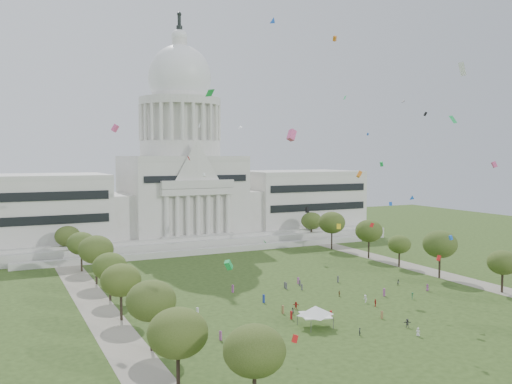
{
  "coord_description": "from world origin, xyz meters",
  "views": [
    {
      "loc": [
        -68.76,
        -95.15,
        34.35
      ],
      "look_at": [
        0.0,
        45.0,
        24.0
      ],
      "focal_mm": 38.0,
      "sensor_mm": 36.0,
      "label": 1
    }
  ],
  "objects": [
    {
      "name": "ground",
      "position": [
        0.0,
        0.0,
        0.0
      ],
      "size": [
        400.0,
        400.0,
        0.0
      ],
      "primitive_type": "plane",
      "color": "#2C4217",
      "rests_on": "ground"
    },
    {
      "name": "capitol",
      "position": [
        0.0,
        113.59,
        22.3
      ],
      "size": [
        160.0,
        64.5,
        91.3
      ],
      "color": "beige",
      "rests_on": "ground"
    },
    {
      "name": "path_left",
      "position": [
        -48.0,
        30.0,
        0.02
      ],
      "size": [
        8.0,
        160.0,
        0.04
      ],
      "primitive_type": "cube",
      "color": "gray",
      "rests_on": "ground"
    },
    {
      "name": "path_right",
      "position": [
        48.0,
        30.0,
        0.02
      ],
      "size": [
        8.0,
        160.0,
        0.04
      ],
      "primitive_type": "cube",
      "color": "gray",
      "rests_on": "ground"
    },
    {
      "name": "row_tree_l_0",
      "position": [
        -45.26,
        -21.68,
        8.95
      ],
      "size": [
        8.85,
        8.85,
        12.59
      ],
      "color": "black",
      "rests_on": "ground"
    },
    {
      "name": "row_tree_l_1",
      "position": [
        -44.07,
        -2.96,
        8.95
      ],
      "size": [
        8.86,
        8.86,
        12.59
      ],
      "color": "black",
      "rests_on": "ground"
    },
    {
      "name": "row_tree_r_1",
      "position": [
        46.22,
        -1.75,
        7.66
      ],
      "size": [
        7.58,
        7.58,
        10.78
      ],
      "color": "black",
      "rests_on": "ground"
    },
    {
      "name": "row_tree_l_2",
      "position": [
        -45.04,
        17.3,
        8.51
      ],
      "size": [
        8.42,
        8.42,
        11.97
      ],
      "color": "black",
      "rests_on": "ground"
    },
    {
      "name": "row_tree_r_2",
      "position": [
        44.17,
        17.44,
        9.66
      ],
      "size": [
        9.55,
        9.55,
        13.58
      ],
      "color": "black",
      "rests_on": "ground"
    },
    {
      "name": "row_tree_l_3",
      "position": [
        -44.09,
        33.92,
        8.21
      ],
      "size": [
        8.12,
        8.12,
        11.55
      ],
      "color": "black",
      "rests_on": "ground"
    },
    {
      "name": "row_tree_r_3",
      "position": [
        44.4,
        34.48,
        7.08
      ],
      "size": [
        7.01,
        7.01,
        9.98
      ],
      "color": "black",
      "rests_on": "ground"
    },
    {
      "name": "row_tree_l_4",
      "position": [
        -44.08,
        52.42,
        9.39
      ],
      "size": [
        9.29,
        9.29,
        13.21
      ],
      "color": "black",
      "rests_on": "ground"
    },
    {
      "name": "row_tree_r_4",
      "position": [
        44.76,
        50.04,
        9.29
      ],
      "size": [
        9.19,
        9.19,
        13.06
      ],
      "color": "black",
      "rests_on": "ground"
    },
    {
      "name": "row_tree_l_5",
      "position": [
        -45.22,
        71.01,
        8.42
      ],
      "size": [
        8.33,
        8.33,
        11.85
      ],
      "color": "black",
      "rests_on": "ground"
    },
    {
      "name": "row_tree_r_5",
      "position": [
        43.49,
        70.19,
        9.93
      ],
      "size": [
        9.82,
        9.82,
        13.96
      ],
      "color": "black",
      "rests_on": "ground"
    },
    {
      "name": "row_tree_l_6",
      "position": [
        -46.87,
        89.14,
        8.27
      ],
      "size": [
        8.19,
        8.19,
        11.64
      ],
      "color": "black",
      "rests_on": "ground"
    },
    {
      "name": "row_tree_r_6",
      "position": [
        45.96,
        88.13,
        8.51
      ],
      "size": [
        8.42,
        8.42,
        11.97
      ],
      "color": "black",
      "rests_on": "ground"
    },
    {
      "name": "near_tree_0",
      "position": [
        -38.0,
        -32.0,
        8.56
      ],
      "size": [
        8.47,
        8.47,
        12.04
      ],
      "color": "black",
      "rests_on": "ground"
    },
    {
      "name": "event_tent",
      "position": [
        -10.91,
        -4.34,
        3.4
      ],
      "size": [
        9.77,
        9.77,
        4.39
      ],
      "color": "#4C4C4C",
      "rests_on": "ground"
    },
    {
      "name": "person_0",
      "position": [
        30.52,
        7.79,
        0.9
      ],
      "size": [
        0.88,
        1.04,
        1.81
      ],
      "primitive_type": "imported",
      "rotation": [
        0.0,
        0.0,
        5.12
      ],
      "color": "#994C8C",
      "rests_on": "ground"
    },
    {
      "name": "person_2",
      "position": [
        28.05,
        15.85,
        0.78
      ],
      "size": [
        0.86,
        0.65,
        1.56
      ],
      "primitive_type": "imported",
      "rotation": [
        0.0,
        0.0,
        0.27
      ],
      "color": "#4C4C51",
      "rests_on": "ground"
    },
    {
      "name": "person_3",
      "position": [
        9.47,
        5.93,
        0.91
      ],
      "size": [
        0.67,
        1.2,
        1.81
      ],
      "primitive_type": "imported",
      "rotation": [
        0.0,
        0.0,
        4.77
      ],
      "color": "silver",
      "rests_on": "ground"
    },
    {
      "name": "person_4",
      "position": [
        9.44,
        2.22,
        0.85
      ],
      "size": [
        0.82,
        1.11,
        1.7
      ],
      "primitive_type": "imported",
      "rotation": [
        0.0,
        0.0,
        4.41
      ],
      "color": "#B21E1E",
      "rests_on": "ground"
    },
    {
      "name": "person_5",
      "position": [
        -7.94,
        8.39,
        0.84
      ],
      "size": [
        1.64,
        1.39,
        1.68
      ],
      "primitive_type": "imported",
      "rotation": [
        0.0,
        0.0,
        2.54
      ],
      "color": "#B21E1E",
      "rests_on": "ground"
    },
    {
      "name": "person_6",
      "position": [
        3.62,
        -17.88,
        0.84
      ],
      "size": [
        0.89,
        0.97,
        1.67
      ],
      "primitive_type": "imported",
      "rotation": [
        0.0,
        0.0,
        2.16
      ],
      "color": "silver",
      "rests_on": "ground"
    },
    {
      "name": "person_7",
      "position": [
        -6.11,
        -12.61,
        0.75
      ],
      "size": [
        0.67,
        0.67,
        1.5
      ],
      "primitive_type": "imported",
      "rotation": [
        0.0,
        0.0,
        3.92
      ],
      "color": "#26262B",
      "rests_on": "ground"
    },
    {
      "name": "person_8",
      "position": [
        -10.61,
        5.28,
        0.75
      ],
      "size": [
        0.79,
        0.57,
        1.5
      ],
      "primitive_type": "imported",
      "rotation": [
        0.0,
        0.0,
        3.31
      ],
      "color": "#4C4C51",
      "rests_on": "ground"
    },
    {
      "name": "person_9",
      "position": [
        21.43,
        3.22,
        0.83
      ],
      "size": [
        1.21,
        1.02,
        1.66
      ],
      "primitive_type": "imported",
      "rotation": [
        0.0,
        0.0,
        0.53
      ],
      "color": "#33723F",
      "rests_on": "ground"
    },
    {
      "name": "person_10",
      "position": [
        7.11,
        13.09,
        0.73
      ],
      "size": [
        0.52,
        0.88,
        1.46
      ],
      "primitive_type": "imported",
      "rotation": [
        0.0,
        0.0,
        1.63
      ],
      "color": "olive",
      "rests_on": "ground"
    },
    {
      "name": "person_11",
      "position": [
        5.57,
        -12.75,
        0.87
      ],
      "size": [
        1.72,
        1.3,
        1.74
      ],
      "primitive_type": "imported",
      "rotation": [
        0.0,
        0.0,
        2.67
      ],
      "color": "#4C4C51",
      "rests_on": "ground"
    },
    {
      "name": "distant_crowd",
      "position": [
        -14.13,
        14.66,
        0.88
      ],
      "size": [
        59.74,
        35.26,
        1.95
      ],
      "color": "#33723F",
      "rests_on": "ground"
    },
    {
      "name": "kite_swarm",
      "position": [
        -1.08,
        10.45,
        31.33
      ],
      "size": [
        81.87,
        102.89,
        61.65
      ],
      "color": "blue",
      "rests_on": "ground"
    }
  ]
}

